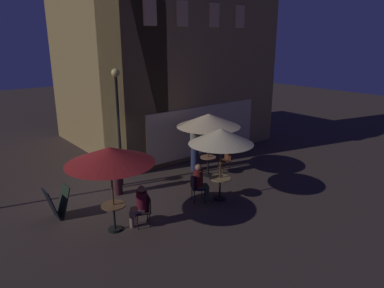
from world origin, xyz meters
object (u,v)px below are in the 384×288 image
(cafe_table_0, at_px, (208,163))
(cafe_chair_2, at_px, (145,208))
(patio_umbrella_0, at_px, (209,120))
(patron_seated_0, at_px, (200,181))
(patron_standing_3, at_px, (195,149))
(patio_umbrella_2, at_px, (110,156))
(menu_sandwich_board, at_px, (57,202))
(patron_seated_1, at_px, (140,204))
(patron_standing_2, at_px, (117,171))
(patio_umbrella_1, at_px, (221,136))
(cafe_chair_0, at_px, (226,159))
(cafe_chair_1, at_px, (196,186))
(street_lamp_near_corner, at_px, (118,112))
(cafe_table_2, at_px, (114,213))
(cafe_table_1, at_px, (220,184))

(cafe_table_0, bearing_deg, cafe_chair_2, -155.92)
(cafe_table_0, height_order, patio_umbrella_0, patio_umbrella_0)
(patron_seated_0, relative_size, patron_standing_3, 0.71)
(patio_umbrella_0, height_order, patio_umbrella_2, patio_umbrella_0)
(menu_sandwich_board, xyz_separation_m, patron_seated_0, (3.96, -1.82, 0.24))
(patio_umbrella_2, relative_size, patron_seated_1, 1.97)
(patron_standing_3, bearing_deg, patron_standing_2, -90.68)
(patio_umbrella_2, bearing_deg, patio_umbrella_0, 16.92)
(patio_umbrella_0, bearing_deg, patio_umbrella_1, -120.99)
(cafe_chair_0, bearing_deg, patron_seated_0, 37.19)
(cafe_chair_1, relative_size, cafe_chair_2, 1.05)
(menu_sandwich_board, height_order, cafe_table_0, menu_sandwich_board)
(patio_umbrella_1, bearing_deg, patron_seated_1, 177.39)
(patio_umbrella_2, xyz_separation_m, patron_seated_0, (3.00, -0.10, -1.46))
(street_lamp_near_corner, relative_size, cafe_table_2, 5.39)
(patron_standing_3, bearing_deg, patio_umbrella_0, -1.19)
(menu_sandwich_board, height_order, patron_standing_2, patron_standing_2)
(cafe_chair_1, bearing_deg, patron_seated_0, -0.00)
(cafe_table_0, distance_m, patio_umbrella_1, 2.69)
(cafe_chair_2, bearing_deg, patio_umbrella_2, -0.00)
(patio_umbrella_1, xyz_separation_m, patron_seated_1, (-2.94, 0.13, -1.47))
(menu_sandwich_board, relative_size, patron_standing_2, 0.57)
(cafe_chair_2, xyz_separation_m, patron_standing_2, (0.40, 2.39, 0.31))
(menu_sandwich_board, height_order, patio_umbrella_1, patio_umbrella_1)
(patio_umbrella_2, bearing_deg, menu_sandwich_board, 119.06)
(cafe_table_2, distance_m, patio_umbrella_0, 5.20)
(cafe_table_0, xyz_separation_m, cafe_chair_2, (-3.90, -1.74, 0.02))
(cafe_chair_2, xyz_separation_m, patron_seated_0, (2.19, 0.21, 0.20))
(cafe_table_1, xyz_separation_m, cafe_chair_1, (-0.74, 0.36, 0.02))
(cafe_chair_1, xyz_separation_m, cafe_chair_2, (-2.06, -0.28, -0.04))
(patron_seated_1, bearing_deg, patio_umbrella_1, -161.73)
(cafe_chair_0, xyz_separation_m, patron_seated_0, (-2.54, -1.41, 0.18))
(patron_seated_1, height_order, patron_standing_3, patron_standing_3)
(patio_umbrella_2, bearing_deg, patron_standing_2, 59.91)
(street_lamp_near_corner, distance_m, patio_umbrella_0, 3.33)
(patio_umbrella_1, height_order, patron_standing_3, patio_umbrella_1)
(menu_sandwich_board, bearing_deg, cafe_chair_0, -4.46)
(cafe_table_2, bearing_deg, cafe_chair_0, 13.30)
(cafe_table_2, height_order, patio_umbrella_0, patio_umbrella_0)
(patio_umbrella_1, distance_m, patio_umbrella_2, 3.64)
(cafe_chair_1, height_order, patron_standing_3, patron_standing_3)
(cafe_table_2, xyz_separation_m, patron_seated_0, (3.00, -0.10, 0.19))
(patio_umbrella_2, height_order, patron_standing_3, patio_umbrella_2)
(cafe_table_0, xyz_separation_m, patio_umbrella_0, (0.00, 0.00, 1.69))
(patio_umbrella_0, xyz_separation_m, cafe_chair_0, (0.84, -0.12, -1.66))
(street_lamp_near_corner, height_order, cafe_chair_2, street_lamp_near_corner)
(cafe_chair_2, bearing_deg, cafe_table_2, 0.00)
(cafe_table_0, distance_m, cafe_chair_2, 4.27)
(patio_umbrella_1, xyz_separation_m, cafe_chair_2, (-2.80, 0.08, -1.63))
(cafe_chair_0, bearing_deg, patron_standing_3, -38.16)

